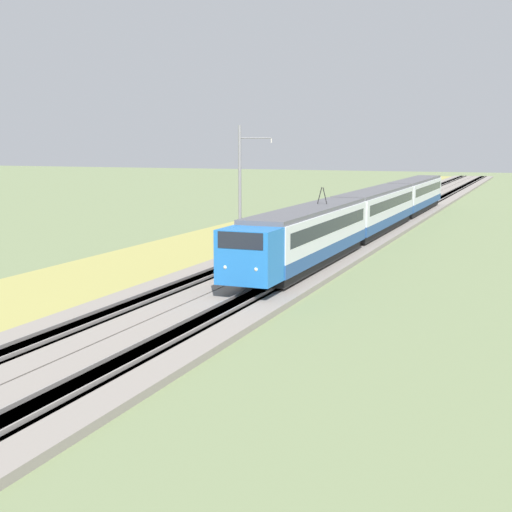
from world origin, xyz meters
name	(u,v)px	position (x,y,z in m)	size (l,w,h in m)	color
ballast_main	(307,238)	(50.00, 0.00, 0.15)	(240.00, 4.40, 0.30)	gray
ballast_adjacent	(361,241)	(50.00, -4.49, 0.15)	(240.00, 4.40, 0.30)	gray
track_main	(307,238)	(50.00, 0.00, 0.16)	(240.00, 1.57, 0.45)	#4C4238
track_adjacent	(361,241)	(50.00, -4.49, 0.16)	(240.00, 1.57, 0.45)	#4C4238
grass_verge	(237,236)	(50.00, 6.28, 0.06)	(240.00, 9.21, 0.12)	#99934C
passenger_train	(377,208)	(55.62, -4.49, 2.35)	(59.38, 2.94, 5.02)	blue
catenary_mast_mid	(241,187)	(41.92, 2.45, 4.69)	(0.22, 2.56, 9.09)	slate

